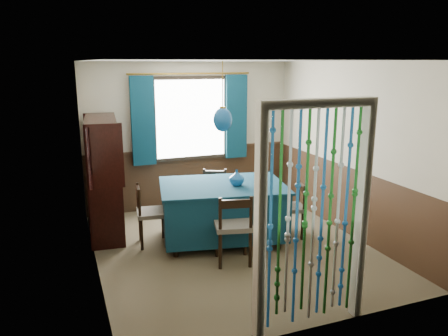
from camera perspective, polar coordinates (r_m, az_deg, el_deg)
name	(u,v)px	position (r m, az deg, el deg)	size (l,w,h in m)	color
floor	(233,247)	(6.10, 1.20, -10.34)	(4.00, 4.00, 0.00)	brown
ceiling	(234,61)	(5.58, 1.34, 13.84)	(4.00, 4.00, 0.00)	silver
wall_back	(190,136)	(7.57, -4.46, 4.25)	(3.60, 3.60, 0.00)	#BDB39B
wall_front	(318,204)	(4.00, 12.17, -4.62)	(3.60, 3.60, 0.00)	#BDB39B
wall_left	(91,171)	(5.32, -17.01, -0.35)	(4.00, 4.00, 0.00)	#BDB39B
wall_right	(348,149)	(6.59, 15.93, 2.36)	(4.00, 4.00, 0.00)	#BDB39B
wainscot_back	(191,178)	(7.71, -4.33, -1.28)	(3.60, 3.60, 0.00)	#392415
wainscot_front	(313,280)	(4.30, 11.55, -14.10)	(3.60, 3.60, 0.00)	#392415
wainscot_left	(97,231)	(5.54, -16.31, -7.88)	(4.00, 4.00, 0.00)	#392415
wainscot_right	(344,199)	(6.76, 15.42, -3.89)	(4.00, 4.00, 0.00)	#392415
window	(191,119)	(7.48, -4.40, 6.46)	(1.32, 0.12, 1.42)	black
doorway	(313,223)	(4.11, 11.58, -7.03)	(1.16, 0.12, 2.18)	silver
dining_table	(223,209)	(6.17, -0.18, -5.32)	(1.91, 1.49, 0.83)	#0D3144
chair_near	(234,227)	(5.49, 1.26, -7.65)	(0.54, 0.53, 0.92)	black
chair_far	(214,196)	(6.84, -1.27, -3.61)	(0.54, 0.53, 0.84)	black
chair_left	(150,213)	(6.13, -9.66, -5.83)	(0.45, 0.47, 0.86)	black
chair_right	(292,208)	(6.42, 8.87, -5.14)	(0.48, 0.49, 0.81)	black
sideboard	(105,194)	(6.66, -15.28, -3.28)	(0.58, 1.35, 1.72)	black
pendant_lamp	(223,119)	(5.88, -0.19, 6.36)	(0.26, 0.26, 0.93)	olive
vase_table	(237,178)	(6.00, 1.67, -1.35)	(0.19, 0.19, 0.20)	navy
bowl_shelf	(109,157)	(6.24, -14.80, 1.36)	(0.22, 0.22, 0.05)	beige
vase_sideboard	(105,165)	(6.88, -15.25, 0.39)	(0.19, 0.19, 0.20)	beige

